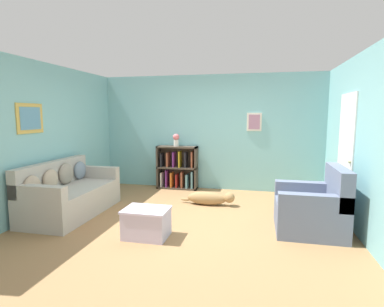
% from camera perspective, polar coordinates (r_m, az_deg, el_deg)
% --- Properties ---
extents(ground_plane, '(14.00, 14.00, 0.00)m').
position_cam_1_polar(ground_plane, '(4.98, -1.03, -12.67)').
color(ground_plane, '#997047').
extents(wall_back, '(5.60, 0.13, 2.60)m').
position_cam_1_polar(wall_back, '(6.89, 3.39, 4.01)').
color(wall_back, '#7AB7BC').
rests_on(wall_back, ground_plane).
extents(wall_left, '(0.13, 5.00, 2.60)m').
position_cam_1_polar(wall_left, '(5.84, -26.18, 2.66)').
color(wall_left, '#7AB7BC').
rests_on(wall_left, ground_plane).
extents(wall_right, '(0.16, 5.00, 2.60)m').
position_cam_1_polar(wall_right, '(4.80, 30.05, 1.44)').
color(wall_right, '#7AB7BC').
rests_on(wall_right, ground_plane).
extents(couch, '(0.89, 1.79, 0.91)m').
position_cam_1_polar(couch, '(5.62, -22.32, -7.24)').
color(couch, '#ADA89E').
rests_on(couch, ground_plane).
extents(bookshelf, '(0.94, 0.29, 0.99)m').
position_cam_1_polar(bookshelf, '(6.95, -2.72, -2.87)').
color(bookshelf, '#42382D').
rests_on(bookshelf, ground_plane).
extents(recliner_chair, '(0.94, 0.95, 0.97)m').
position_cam_1_polar(recliner_chair, '(4.79, 22.13, -9.72)').
color(recliner_chair, slate).
rests_on(recliner_chair, ground_plane).
extents(coffee_table, '(0.62, 0.46, 0.41)m').
position_cam_1_polar(coffee_table, '(4.34, -8.66, -12.76)').
color(coffee_table, '#BCB2D1').
rests_on(coffee_table, ground_plane).
extents(dog, '(1.06, 0.23, 0.27)m').
position_cam_1_polar(dog, '(5.76, 3.47, -8.48)').
color(dog, '#9E7A4C').
rests_on(dog, ground_plane).
extents(vase, '(0.15, 0.15, 0.29)m').
position_cam_1_polar(vase, '(6.85, -3.04, 2.73)').
color(vase, silver).
rests_on(vase, bookshelf).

